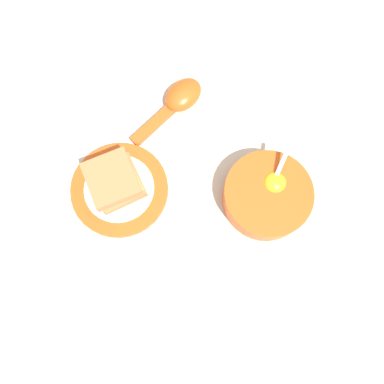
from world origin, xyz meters
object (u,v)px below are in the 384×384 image
at_px(toast_sandwich, 114,181).
at_px(soup_spoon, 179,99).
at_px(egg_bowl, 267,195).
at_px(toast_plate, 120,189).

xyz_separation_m(toast_sandwich, soup_spoon, (-0.04, -0.20, -0.03)).
xyz_separation_m(egg_bowl, soup_spoon, (0.21, -0.13, -0.01)).
distance_m(toast_plate, toast_sandwich, 0.04).
xyz_separation_m(egg_bowl, toast_plate, (0.25, 0.07, -0.02)).
bearing_deg(soup_spoon, toast_plate, 78.57).
relative_size(toast_sandwich, soup_spoon, 0.71).
bearing_deg(toast_sandwich, toast_plate, 138.58).
bearing_deg(egg_bowl, toast_plate, 15.88).
bearing_deg(toast_plate, toast_sandwich, -41.42).
distance_m(egg_bowl, soup_spoon, 0.25).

